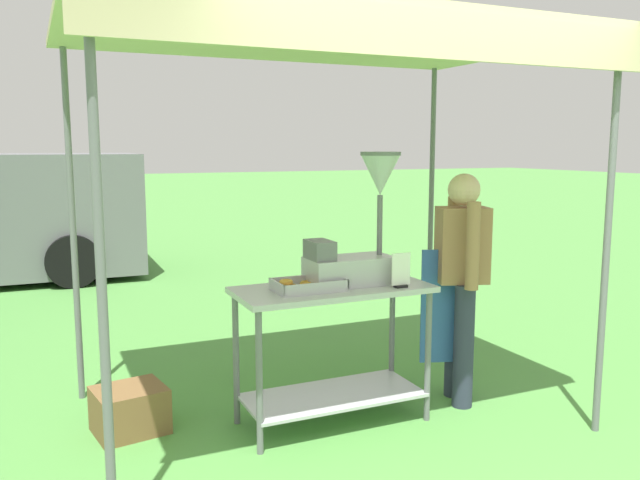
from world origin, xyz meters
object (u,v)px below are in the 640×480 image
donut_fryer (358,234)px  supply_crate (130,410)px  menu_sign (401,273)px  stall_canopy (327,47)px  vendor (460,276)px  donut_cart (333,328)px  donut_tray (309,286)px

donut_fryer → supply_crate: (-1.43, 0.36, -1.08)m
donut_fryer → menu_sign: bearing=-48.4°
stall_canopy → vendor: (0.96, -0.14, -1.50)m
donut_cart → supply_crate: size_ratio=2.63×
supply_crate → stall_canopy: bearing=-13.1°
donut_fryer → vendor: bearing=-4.8°
supply_crate → donut_cart: bearing=-17.4°
stall_canopy → donut_tray: 1.49m
donut_tray → vendor: 1.14m
stall_canopy → supply_crate: (-1.23, 0.29, -2.26)m
stall_canopy → donut_cart: bearing=-90.0°
menu_sign → vendor: size_ratio=0.14×
stall_canopy → supply_crate: size_ratio=6.58×
stall_canopy → donut_fryer: bearing=-20.3°
donut_cart → donut_tray: donut_tray is taller
menu_sign → supply_crate: bearing=160.4°
vendor → donut_cart: bearing=177.8°
stall_canopy → donut_fryer: size_ratio=3.69×
donut_tray → supply_crate: 1.38m
donut_cart → donut_fryer: (0.19, 0.03, 0.60)m
donut_tray → donut_fryer: 0.48m
stall_canopy → donut_cart: 1.77m
donut_fryer → donut_tray: bearing=-171.9°
donut_tray → supply_crate: bearing=158.6°
donut_fryer → stall_canopy: bearing=159.7°
donut_tray → menu_sign: (0.57, -0.16, 0.07)m
stall_canopy → menu_sign: bearing=-36.7°
stall_canopy → supply_crate: bearing=166.9°
donut_fryer → vendor: size_ratio=0.53×
donut_tray → donut_fryer: (0.37, 0.05, 0.30)m
supply_crate → donut_fryer: bearing=-14.1°
donut_cart → supply_crate: 1.38m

